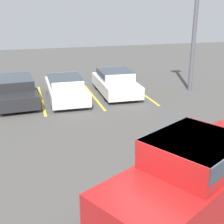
{
  "coord_description": "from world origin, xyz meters",
  "views": [
    {
      "loc": [
        -3.04,
        -5.54,
        4.72
      ],
      "look_at": [
        -0.11,
        4.7,
        1.0
      ],
      "focal_mm": 50.0,
      "sensor_mm": 36.0,
      "label": 1
    }
  ],
  "objects": [
    {
      "name": "light_post",
      "position": [
        6.01,
        9.9,
        3.29
      ],
      "size": [
        0.7,
        0.36,
        5.66
      ],
      "color": "#515156",
      "rests_on": "ground_plane"
    },
    {
      "name": "stall_stripe_d",
      "position": [
        3.14,
        10.32,
        0.0
      ],
      "size": [
        0.12,
        5.3,
        0.01
      ],
      "primitive_type": "cube",
      "color": "yellow",
      "rests_on": "ground_plane"
    },
    {
      "name": "parked_sedan_b",
      "position": [
        -1.06,
        10.13,
        0.63
      ],
      "size": [
        1.84,
        4.53,
        1.16
      ],
      "rotation": [
        0.0,
        0.0,
        -1.58
      ],
      "color": "silver",
      "rests_on": "ground_plane"
    },
    {
      "name": "ground_plane",
      "position": [
        0.0,
        0.0,
        0.0
      ],
      "size": [
        60.0,
        60.0,
        0.0
      ],
      "primitive_type": "plane",
      "color": "#4C4947"
    },
    {
      "name": "stall_stripe_b",
      "position": [
        -2.31,
        10.32,
        0.0
      ],
      "size": [
        0.12,
        5.3,
        0.01
      ],
      "primitive_type": "cube",
      "color": "yellow",
      "rests_on": "ground_plane"
    },
    {
      "name": "parked_sedan_a",
      "position": [
        -3.53,
        10.38,
        0.65
      ],
      "size": [
        2.17,
        4.69,
        1.22
      ],
      "rotation": [
        0.0,
        0.0,
        -1.5
      ],
      "color": "#232326",
      "rests_on": "ground_plane"
    },
    {
      "name": "parked_sedan_c",
      "position": [
        1.72,
        10.41,
        0.68
      ],
      "size": [
        1.95,
        4.27,
        1.28
      ],
      "rotation": [
        0.0,
        0.0,
        -1.6
      ],
      "color": "silver",
      "rests_on": "ground_plane"
    },
    {
      "name": "stall_stripe_c",
      "position": [
        0.42,
        10.32,
        0.0
      ],
      "size": [
        0.12,
        5.3,
        0.01
      ],
      "primitive_type": "cube",
      "color": "yellow",
      "rests_on": "ground_plane"
    },
    {
      "name": "pickup_truck",
      "position": [
        0.73,
        0.12,
        0.94
      ],
      "size": [
        5.94,
        4.46,
        1.92
      ],
      "rotation": [
        0.0,
        0.0,
        0.51
      ],
      "color": "#A51919",
      "rests_on": "ground_plane"
    }
  ]
}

